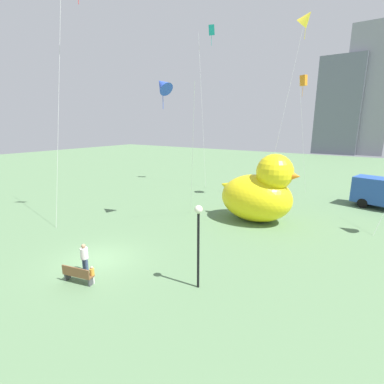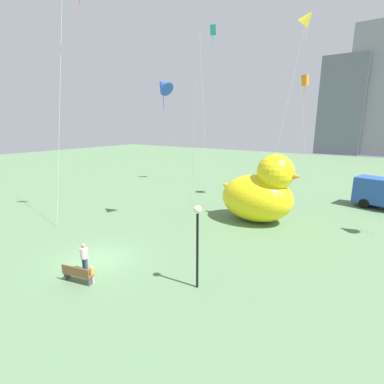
# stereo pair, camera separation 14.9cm
# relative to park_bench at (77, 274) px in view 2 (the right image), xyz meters

# --- Properties ---
(ground_plane) EXTENTS (140.00, 140.00, 0.00)m
(ground_plane) POSITION_rel_park_bench_xyz_m (-1.18, 2.13, -0.47)
(ground_plane) COLOR #5B7E55
(park_bench) EXTENTS (1.71, 0.82, 0.90)m
(park_bench) POSITION_rel_park_bench_xyz_m (0.00, 0.00, 0.00)
(park_bench) COLOR brown
(park_bench) RESTS_ON ground
(person_adult) EXTENTS (0.40, 0.40, 1.62)m
(person_adult) POSITION_rel_park_bench_xyz_m (-0.61, 0.88, 0.42)
(person_adult) COLOR #38476B
(person_adult) RESTS_ON ground
(person_child) EXTENTS (0.23, 0.23, 0.92)m
(person_child) POSITION_rel_park_bench_xyz_m (0.62, 0.40, 0.03)
(person_child) COLOR silver
(person_child) RESTS_ON ground
(giant_inflatable_duck) EXTENTS (6.72, 4.32, 5.57)m
(giant_inflatable_duck) POSITION_rel_park_bench_xyz_m (3.98, 14.01, 1.90)
(giant_inflatable_duck) COLOR yellow
(giant_inflatable_duck) RESTS_ON ground
(lamppost) EXTENTS (0.39, 0.39, 4.17)m
(lamppost) POSITION_rel_park_bench_xyz_m (5.20, 3.05, 2.49)
(lamppost) COLOR black
(lamppost) RESTS_ON ground
(kite_yellow) EXTENTS (3.35, 3.33, 17.47)m
(kite_yellow) POSITION_rel_park_bench_xyz_m (4.84, 20.71, 16.17)
(kite_yellow) COLOR silver
(kite_yellow) RESTS_ON ground
(kite_orange) EXTENTS (1.76, 1.76, 12.96)m
(kite_orange) POSITION_rel_park_bench_xyz_m (3.69, 26.45, 11.81)
(kite_orange) COLOR silver
(kite_orange) RESTS_ON ground
(kite_teal) EXTENTS (2.06, 2.16, 19.14)m
(kite_teal) POSITION_rel_park_bench_xyz_m (-6.71, 24.26, 17.85)
(kite_teal) COLOR silver
(kite_teal) RESTS_ON ground
(kite_blue) EXTENTS (3.97, 3.80, 11.34)m
(kite_blue) POSITION_rel_park_bench_xyz_m (-2.20, 9.65, 10.06)
(kite_blue) COLOR silver
(kite_blue) RESTS_ON ground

